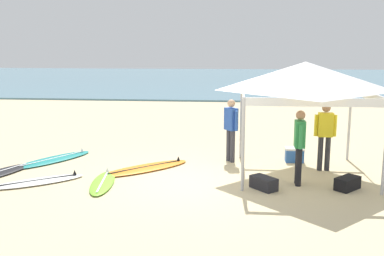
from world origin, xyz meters
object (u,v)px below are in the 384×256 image
at_px(surfboard_white, 38,181).
at_px(person_yellow, 325,132).
at_px(cooler_box, 294,155).
at_px(gear_bag_by_pole, 347,183).
at_px(canopy_tent, 305,77).
at_px(person_green, 299,142).
at_px(surfboard_lime, 103,183).
at_px(person_blue, 231,126).
at_px(surfboard_orange, 146,168).
at_px(surfboard_teal, 54,159).
at_px(gear_bag_near_tent, 264,183).

distance_m(surfboard_white, person_yellow, 7.05).
distance_m(surfboard_white, cooler_box, 6.65).
bearing_deg(gear_bag_by_pole, canopy_tent, 125.32).
xyz_separation_m(person_green, person_yellow, (0.81, 1.26, 0.00)).
bearing_deg(surfboard_white, surfboard_lime, 2.46).
distance_m(canopy_tent, surfboard_lime, 5.38).
relative_size(person_green, cooler_box, 3.42).
relative_size(person_blue, gear_bag_by_pole, 2.85).
bearing_deg(surfboard_lime, person_yellow, 17.46).
distance_m(surfboard_orange, surfboard_teal, 2.78).
bearing_deg(surfboard_white, person_yellow, 14.22).
distance_m(surfboard_orange, gear_bag_by_pole, 4.89).
bearing_deg(person_green, gear_bag_by_pole, -13.12).
bearing_deg(gear_bag_by_pole, gear_bag_near_tent, -174.87).
relative_size(surfboard_white, person_green, 1.21).
relative_size(surfboard_teal, person_green, 1.41).
distance_m(surfboard_white, person_blue, 5.10).
bearing_deg(gear_bag_near_tent, surfboard_teal, 160.96).
xyz_separation_m(person_green, person_blue, (-1.55, 1.92, 0.00)).
xyz_separation_m(surfboard_orange, gear_bag_by_pole, (4.75, -1.16, 0.10)).
height_order(surfboard_teal, cooler_box, cooler_box).
bearing_deg(person_green, person_yellow, 57.24).
relative_size(surfboard_lime, surfboard_orange, 0.81).
xyz_separation_m(surfboard_lime, gear_bag_by_pole, (5.48, 0.15, 0.10)).
xyz_separation_m(canopy_tent, person_yellow, (0.60, 0.32, -1.40)).
distance_m(surfboard_lime, person_blue, 3.82).
bearing_deg(cooler_box, gear_bag_near_tent, -111.74).
xyz_separation_m(canopy_tent, gear_bag_near_tent, (-1.00, -1.34, -2.25)).
relative_size(person_yellow, person_blue, 1.00).
height_order(gear_bag_near_tent, cooler_box, cooler_box).
bearing_deg(person_blue, surfboard_lime, -141.36).
height_order(person_yellow, person_blue, same).
bearing_deg(gear_bag_near_tent, surfboard_orange, 155.53).
bearing_deg(surfboard_teal, canopy_tent, -5.16).
height_order(gear_bag_near_tent, gear_bag_by_pole, same).
distance_m(surfboard_teal, person_blue, 4.97).
bearing_deg(cooler_box, surfboard_teal, -175.43).
xyz_separation_m(canopy_tent, gear_bag_by_pole, (0.83, -1.18, -2.25)).
bearing_deg(surfboard_teal, surfboard_orange, -12.77).
distance_m(surfboard_lime, surfboard_white, 1.53).
bearing_deg(gear_bag_by_pole, person_yellow, 98.85).
xyz_separation_m(canopy_tent, surfboard_lime, (-4.65, -1.33, -2.35)).
distance_m(surfboard_white, surfboard_teal, 2.04).
distance_m(surfboard_teal, person_green, 6.66).
height_order(surfboard_lime, surfboard_orange, same).
xyz_separation_m(surfboard_orange, surfboard_teal, (-2.71, 0.61, 0.00)).
distance_m(gear_bag_near_tent, gear_bag_by_pole, 1.84).
height_order(surfboard_orange, cooler_box, cooler_box).
distance_m(canopy_tent, cooler_box, 2.46).
bearing_deg(surfboard_white, gear_bag_near_tent, 0.57).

